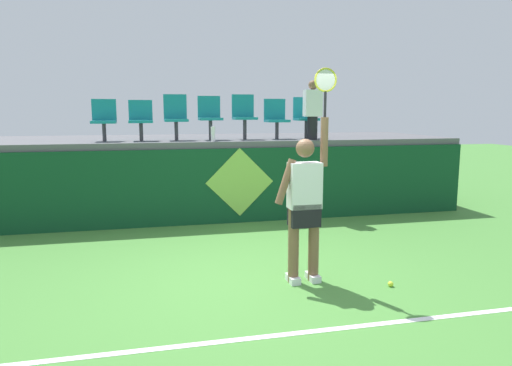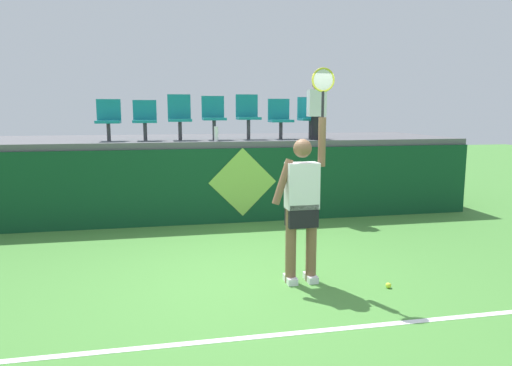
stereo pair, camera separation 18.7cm
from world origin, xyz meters
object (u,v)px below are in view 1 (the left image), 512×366
(spectator_0, at_px, (313,109))
(stadium_chair_6, at_px, (305,116))
(tennis_player, at_px, (305,202))
(stadium_chair_0, at_px, (104,118))
(water_bottle, at_px, (213,134))
(tennis_ball, at_px, (391,284))
(stadium_chair_3, at_px, (210,115))
(stadium_chair_2, at_px, (176,115))
(stadium_chair_4, at_px, (244,114))
(stadium_chair_5, at_px, (276,117))
(stadium_chair_1, at_px, (141,118))

(spectator_0, bearing_deg, stadium_chair_6, 90.00)
(tennis_player, height_order, stadium_chair_0, tennis_player)
(water_bottle, bearing_deg, tennis_ball, -67.44)
(stadium_chair_6, xyz_separation_m, spectator_0, (0.00, -0.43, 0.13))
(stadium_chair_6, bearing_deg, stadium_chair_0, -179.97)
(tennis_ball, distance_m, stadium_chair_3, 4.98)
(stadium_chair_3, bearing_deg, stadium_chair_0, -179.96)
(stadium_chair_0, bearing_deg, stadium_chair_2, 0.31)
(tennis_ball, relative_size, stadium_chair_6, 0.08)
(tennis_ball, height_order, stadium_chair_0, stadium_chair_0)
(stadium_chair_0, xyz_separation_m, stadium_chair_6, (3.91, 0.00, 0.04))
(stadium_chair_4, relative_size, spectator_0, 0.77)
(stadium_chair_2, xyz_separation_m, stadium_chair_3, (0.65, -0.01, 0.00))
(tennis_ball, xyz_separation_m, stadium_chair_6, (0.39, 4.31, 1.94))
(stadium_chair_3, height_order, stadium_chair_4, stadium_chair_4)
(stadium_chair_3, xyz_separation_m, stadium_chair_6, (1.95, 0.00, -0.01))
(tennis_player, height_order, stadium_chair_3, tennis_player)
(stadium_chair_5, bearing_deg, stadium_chair_6, 0.01)
(tennis_player, relative_size, spectator_0, 2.25)
(tennis_ball, xyz_separation_m, stadium_chair_2, (-2.21, 4.31, 1.95))
(stadium_chair_2, bearing_deg, stadium_chair_4, -0.14)
(spectator_0, bearing_deg, water_bottle, -177.56)
(stadium_chair_5, relative_size, spectator_0, 0.70)
(stadium_chair_1, bearing_deg, stadium_chair_4, 0.18)
(stadium_chair_5, bearing_deg, spectator_0, -35.08)
(stadium_chair_0, xyz_separation_m, stadium_chair_5, (3.29, 0.00, 0.01))
(stadium_chair_1, relative_size, stadium_chair_6, 0.91)
(stadium_chair_1, relative_size, spectator_0, 0.67)
(stadium_chair_1, relative_size, stadium_chair_5, 0.96)
(tennis_ball, xyz_separation_m, water_bottle, (-1.57, 3.79, 1.61))
(stadium_chair_1, height_order, stadium_chair_5, stadium_chair_5)
(stadium_chair_5, distance_m, stadium_chair_6, 0.62)
(stadium_chair_6, bearing_deg, spectator_0, -90.00)
(stadium_chair_0, bearing_deg, stadium_chair_3, 0.04)
(stadium_chair_6, relative_size, spectator_0, 0.73)
(tennis_ball, bearing_deg, stadium_chair_6, 84.88)
(stadium_chair_0, distance_m, stadium_chair_5, 3.29)
(stadium_chair_1, height_order, spectator_0, spectator_0)
(stadium_chair_3, bearing_deg, tennis_ball, -70.05)
(stadium_chair_0, bearing_deg, stadium_chair_6, 0.03)
(stadium_chair_0, distance_m, stadium_chair_2, 1.31)
(tennis_player, distance_m, stadium_chair_3, 4.06)
(stadium_chair_4, bearing_deg, stadium_chair_1, -179.82)
(stadium_chair_4, bearing_deg, water_bottle, -143.10)
(water_bottle, distance_m, stadium_chair_5, 1.47)
(tennis_player, bearing_deg, stadium_chair_2, 107.96)
(water_bottle, relative_size, stadium_chair_2, 0.31)
(stadium_chair_1, distance_m, stadium_chair_4, 1.98)
(stadium_chair_3, relative_size, stadium_chair_5, 1.06)
(tennis_ball, distance_m, stadium_chair_5, 4.72)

